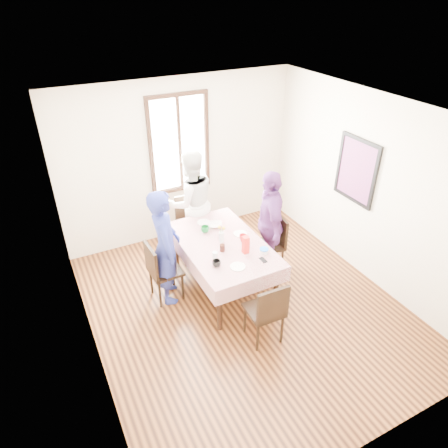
{
  "coord_description": "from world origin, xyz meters",
  "views": [
    {
      "loc": [
        -2.19,
        -3.66,
        3.93
      ],
      "look_at": [
        -0.07,
        0.5,
        1.1
      ],
      "focal_mm": 32.59,
      "sensor_mm": 36.0,
      "label": 1
    }
  ],
  "objects_px": {
    "chair_left": "(166,271)",
    "person_right": "(268,224)",
    "chair_right": "(268,245)",
    "chair_near": "(264,310)",
    "person_left": "(165,247)",
    "chair_far": "(192,224)",
    "person_far": "(191,203)",
    "dining_table": "(222,265)"
  },
  "relations": [
    {
      "from": "dining_table",
      "to": "chair_right",
      "type": "distance_m",
      "value": 0.81
    },
    {
      "from": "chair_near",
      "to": "person_right",
      "type": "bearing_deg",
      "value": 58.85
    },
    {
      "from": "chair_left",
      "to": "person_far",
      "type": "relative_size",
      "value": 0.52
    },
    {
      "from": "chair_left",
      "to": "chair_far",
      "type": "distance_m",
      "value": 1.27
    },
    {
      "from": "chair_far",
      "to": "chair_right",
      "type": "bearing_deg",
      "value": 130.43
    },
    {
      "from": "chair_near",
      "to": "person_far",
      "type": "bearing_deg",
      "value": 92.43
    },
    {
      "from": "chair_right",
      "to": "person_left",
      "type": "relative_size",
      "value": 0.54
    },
    {
      "from": "chair_far",
      "to": "person_right",
      "type": "height_order",
      "value": "person_right"
    },
    {
      "from": "person_left",
      "to": "person_far",
      "type": "relative_size",
      "value": 0.96
    },
    {
      "from": "person_right",
      "to": "person_far",
      "type": "bearing_deg",
      "value": -122.47
    },
    {
      "from": "chair_far",
      "to": "chair_near",
      "type": "bearing_deg",
      "value": 93.66
    },
    {
      "from": "dining_table",
      "to": "person_far",
      "type": "height_order",
      "value": "person_far"
    },
    {
      "from": "dining_table",
      "to": "chair_left",
      "type": "height_order",
      "value": "chair_left"
    },
    {
      "from": "chair_far",
      "to": "person_far",
      "type": "relative_size",
      "value": 0.52
    },
    {
      "from": "dining_table",
      "to": "chair_far",
      "type": "xyz_separation_m",
      "value": [
        0.0,
        1.13,
        0.08
      ]
    },
    {
      "from": "chair_far",
      "to": "person_left",
      "type": "height_order",
      "value": "person_left"
    },
    {
      "from": "person_left",
      "to": "person_far",
      "type": "xyz_separation_m",
      "value": [
        0.79,
        0.96,
        0.03
      ]
    },
    {
      "from": "person_far",
      "to": "chair_far",
      "type": "bearing_deg",
      "value": -90.3
    },
    {
      "from": "chair_left",
      "to": "chair_near",
      "type": "bearing_deg",
      "value": 29.61
    },
    {
      "from": "dining_table",
      "to": "person_right",
      "type": "height_order",
      "value": "person_right"
    },
    {
      "from": "chair_left",
      "to": "chair_near",
      "type": "relative_size",
      "value": 1.0
    },
    {
      "from": "person_far",
      "to": "person_right",
      "type": "bearing_deg",
      "value": 126.25
    },
    {
      "from": "chair_left",
      "to": "person_right",
      "type": "distance_m",
      "value": 1.64
    },
    {
      "from": "dining_table",
      "to": "chair_left",
      "type": "xyz_separation_m",
      "value": [
        -0.81,
        0.15,
        0.08
      ]
    },
    {
      "from": "chair_right",
      "to": "person_right",
      "type": "xyz_separation_m",
      "value": [
        -0.02,
        0.0,
        0.38
      ]
    },
    {
      "from": "chair_right",
      "to": "chair_near",
      "type": "bearing_deg",
      "value": 153.94
    },
    {
      "from": "chair_left",
      "to": "person_right",
      "type": "height_order",
      "value": "person_right"
    },
    {
      "from": "person_right",
      "to": "chair_far",
      "type": "bearing_deg",
      "value": -122.99
    },
    {
      "from": "chair_left",
      "to": "person_left",
      "type": "bearing_deg",
      "value": 87.49
    },
    {
      "from": "chair_right",
      "to": "chair_far",
      "type": "xyz_separation_m",
      "value": [
        -0.81,
        1.08,
        0.0
      ]
    },
    {
      "from": "chair_near",
      "to": "chair_far",
      "type": "bearing_deg",
      "value": 92.43
    },
    {
      "from": "dining_table",
      "to": "chair_left",
      "type": "bearing_deg",
      "value": 169.18
    },
    {
      "from": "dining_table",
      "to": "chair_near",
      "type": "bearing_deg",
      "value": -90.0
    },
    {
      "from": "person_right",
      "to": "chair_near",
      "type": "bearing_deg",
      "value": -12.6
    },
    {
      "from": "dining_table",
      "to": "person_right",
      "type": "distance_m",
      "value": 0.91
    },
    {
      "from": "chair_left",
      "to": "chair_far",
      "type": "xyz_separation_m",
      "value": [
        0.81,
        0.98,
        0.0
      ]
    },
    {
      "from": "chair_right",
      "to": "person_left",
      "type": "bearing_deg",
      "value": 94.55
    },
    {
      "from": "chair_far",
      "to": "person_left",
      "type": "relative_size",
      "value": 0.54
    },
    {
      "from": "chair_far",
      "to": "chair_left",
      "type": "bearing_deg",
      "value": 54.12
    },
    {
      "from": "person_far",
      "to": "person_right",
      "type": "distance_m",
      "value": 1.32
    },
    {
      "from": "dining_table",
      "to": "person_left",
      "type": "distance_m",
      "value": 0.93
    },
    {
      "from": "person_left",
      "to": "chair_far",
      "type": "bearing_deg",
      "value": -25.02
    }
  ]
}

